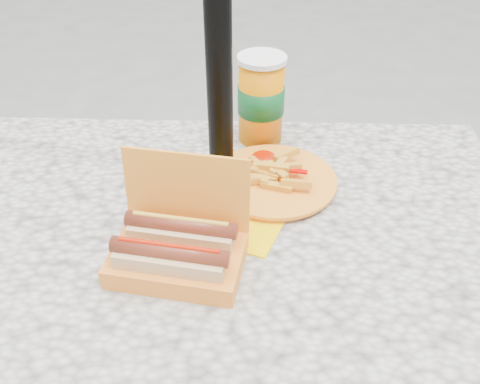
{
  "coord_description": "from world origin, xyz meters",
  "views": [
    {
      "loc": [
        0.07,
        -0.72,
        1.37
      ],
      "look_at": [
        0.04,
        0.04,
        0.8
      ],
      "focal_mm": 38.0,
      "sensor_mm": 36.0,
      "label": 1
    }
  ],
  "objects_px": {
    "fries_plate": "(270,181)",
    "soda_cup": "(261,99)",
    "umbrella_pole": "(218,9)",
    "hotdog_box": "(178,248)"
  },
  "relations": [
    {
      "from": "hotdog_box",
      "to": "soda_cup",
      "type": "height_order",
      "value": "soda_cup"
    },
    {
      "from": "fries_plate",
      "to": "soda_cup",
      "type": "distance_m",
      "value": 0.21
    },
    {
      "from": "hotdog_box",
      "to": "fries_plate",
      "type": "bearing_deg",
      "value": 64.85
    },
    {
      "from": "fries_plate",
      "to": "soda_cup",
      "type": "bearing_deg",
      "value": 96.17
    },
    {
      "from": "hotdog_box",
      "to": "soda_cup",
      "type": "relative_size",
      "value": 1.18
    },
    {
      "from": "umbrella_pole",
      "to": "hotdog_box",
      "type": "height_order",
      "value": "umbrella_pole"
    },
    {
      "from": "umbrella_pole",
      "to": "hotdog_box",
      "type": "distance_m",
      "value": 0.41
    },
    {
      "from": "umbrella_pole",
      "to": "hotdog_box",
      "type": "bearing_deg",
      "value": -101.95
    },
    {
      "from": "umbrella_pole",
      "to": "hotdog_box",
      "type": "xyz_separation_m",
      "value": [
        -0.06,
        -0.27,
        -0.31
      ]
    },
    {
      "from": "hotdog_box",
      "to": "umbrella_pole",
      "type": "bearing_deg",
      "value": 86.93
    }
  ]
}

